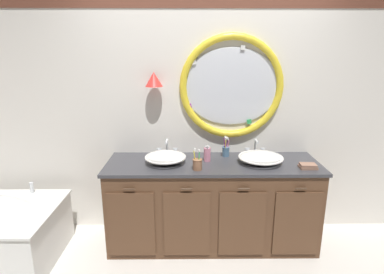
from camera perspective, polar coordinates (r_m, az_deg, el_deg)
name	(u,v)px	position (r m, az deg, el deg)	size (l,w,h in m)	color
ground_plane	(206,255)	(3.22, 2.58, -20.59)	(14.00, 14.00, 0.00)	silver
back_wall_assembly	(206,108)	(3.24, 2.58, 5.22)	(6.40, 0.26, 2.60)	silver
vanity_counter	(212,203)	(3.21, 3.66, -11.78)	(2.04, 0.66, 0.86)	brown
sink_basin_left	(165,157)	(2.99, -4.84, -3.69)	(0.39, 0.39, 0.12)	white
sink_basin_right	(261,157)	(3.06, 12.34, -3.65)	(0.42, 0.42, 0.11)	white
faucet_set_left	(167,149)	(3.22, -4.52, -2.11)	(0.22, 0.15, 0.17)	silver
faucet_set_right	(255,149)	(3.29, 11.40, -2.08)	(0.21, 0.12, 0.17)	silver
toothbrush_holder_left	(197,164)	(2.83, 0.99, -4.89)	(0.09, 0.09, 0.20)	#996647
toothbrush_holder_right	(226,150)	(3.20, 6.15, -2.44)	(0.08, 0.08, 0.21)	slate
soap_dispenser	(207,154)	(3.05, 2.78, -3.10)	(0.07, 0.07, 0.16)	pink
folded_hand_towel	(308,166)	(3.06, 20.28, -4.98)	(0.15, 0.11, 0.04)	#936B56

